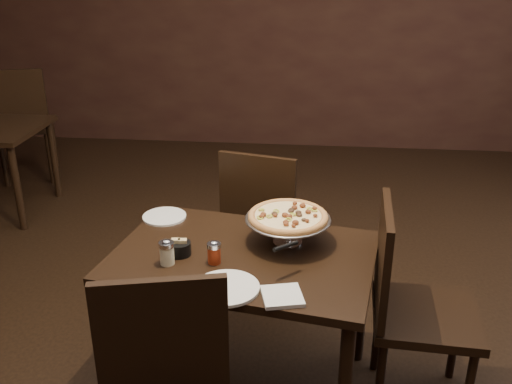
# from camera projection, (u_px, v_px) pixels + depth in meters

# --- Properties ---
(room) EXTENTS (6.04, 7.04, 2.84)m
(room) POSITION_uv_depth(u_px,v_px,m) (240.00, 81.00, 2.27)
(room) COLOR black
(room) RESTS_ON ground
(dining_table) EXTENTS (1.21, 0.91, 0.69)m
(dining_table) POSITION_uv_depth(u_px,v_px,m) (243.00, 272.00, 2.47)
(dining_table) COLOR black
(dining_table) RESTS_ON ground
(pizza_stand) EXTENTS (0.38, 0.38, 0.16)m
(pizza_stand) POSITION_uv_depth(u_px,v_px,m) (288.00, 217.00, 2.47)
(pizza_stand) COLOR silver
(pizza_stand) RESTS_ON dining_table
(parmesan_shaker) EXTENTS (0.06, 0.06, 0.11)m
(parmesan_shaker) POSITION_uv_depth(u_px,v_px,m) (167.00, 252.00, 2.33)
(parmesan_shaker) COLOR beige
(parmesan_shaker) RESTS_ON dining_table
(pepper_flake_shaker) EXTENTS (0.06, 0.06, 0.10)m
(pepper_flake_shaker) POSITION_uv_depth(u_px,v_px,m) (214.00, 252.00, 2.34)
(pepper_flake_shaker) COLOR maroon
(pepper_flake_shaker) RESTS_ON dining_table
(packet_caddy) EXTENTS (0.09, 0.09, 0.07)m
(packet_caddy) POSITION_uv_depth(u_px,v_px,m) (180.00, 248.00, 2.41)
(packet_caddy) COLOR black
(packet_caddy) RESTS_ON dining_table
(napkin_stack) EXTENTS (0.18, 0.18, 0.02)m
(napkin_stack) POSITION_uv_depth(u_px,v_px,m) (282.00, 296.00, 2.12)
(napkin_stack) COLOR white
(napkin_stack) RESTS_ON dining_table
(plate_left) EXTENTS (0.21, 0.21, 0.01)m
(plate_left) POSITION_uv_depth(u_px,v_px,m) (164.00, 217.00, 2.76)
(plate_left) COLOR white
(plate_left) RESTS_ON dining_table
(plate_near) EXTENTS (0.26, 0.26, 0.01)m
(plate_near) POSITION_uv_depth(u_px,v_px,m) (226.00, 288.00, 2.17)
(plate_near) COLOR white
(plate_near) RESTS_ON dining_table
(serving_spatula) EXTENTS (0.15, 0.15, 0.02)m
(serving_spatula) POSITION_uv_depth(u_px,v_px,m) (286.00, 247.00, 2.23)
(serving_spatula) COLOR silver
(serving_spatula) RESTS_ON pizza_stand
(chair_far) EXTENTS (0.51, 0.51, 0.91)m
(chair_far) POSITION_uv_depth(u_px,v_px,m) (264.00, 218.00, 3.20)
(chair_far) COLOR black
(chair_far) RESTS_ON ground
(chair_side) EXTENTS (0.46, 0.46, 0.94)m
(chair_side) POSITION_uv_depth(u_px,v_px,m) (409.00, 301.00, 2.41)
(chair_side) COLOR black
(chair_side) RESTS_ON ground
(bg_chair_far) EXTENTS (0.59, 0.59, 1.00)m
(bg_chair_far) POSITION_uv_depth(u_px,v_px,m) (23.00, 120.00, 4.85)
(bg_chair_far) COLOR black
(bg_chair_far) RESTS_ON ground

